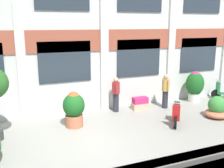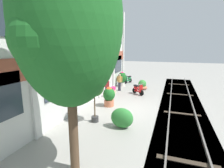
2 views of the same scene
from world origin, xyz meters
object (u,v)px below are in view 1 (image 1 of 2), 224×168
scooter_near_curb (176,113)px  potted_plant_glazed_jar (195,85)px  potted_plant_square_trough (140,103)px  potted_plant_fluted_column (74,108)px  resident_by_doorway (116,93)px  potted_plant_wide_bowl (217,109)px  resident_watching_tracks (166,90)px

scooter_near_curb → potted_plant_glazed_jar: bearing=167.3°
potted_plant_square_trough → scooter_near_curb: size_ratio=0.67×
potted_plant_fluted_column → resident_by_doorway: bearing=25.1°
potted_plant_fluted_column → scooter_near_curb: potted_plant_fluted_column is taller
potted_plant_square_trough → potted_plant_wide_bowl: 3.25m
potted_plant_square_trough → potted_plant_wide_bowl: size_ratio=0.80×
potted_plant_fluted_column → potted_plant_glazed_jar: bearing=8.3°
potted_plant_glazed_jar → scooter_near_curb: (-2.60, -2.14, -0.43)m
potted_plant_fluted_column → resident_by_doorway: resident_by_doorway is taller
resident_watching_tracks → potted_plant_fluted_column: bearing=-169.1°
potted_plant_glazed_jar → potted_plant_square_trough: potted_plant_glazed_jar is taller
potted_plant_wide_bowl → resident_by_doorway: bearing=147.2°
potted_plant_glazed_jar → potted_plant_square_trough: (-3.05, -0.04, -0.60)m
potted_plant_wide_bowl → scooter_near_curb: 1.96m
resident_by_doorway → resident_watching_tracks: size_ratio=0.99×
resident_watching_tracks → scooter_near_curb: bearing=-107.7°
resident_watching_tracks → potted_plant_square_trough: bearing=169.7°
potted_plant_glazed_jar → potted_plant_wide_bowl: bearing=-106.2°
potted_plant_wide_bowl → resident_by_doorway: (-3.56, 2.29, 0.45)m
potted_plant_glazed_jar → potted_plant_wide_bowl: 2.36m
potted_plant_fluted_column → resident_by_doorway: 2.35m
scooter_near_curb → resident_watching_tracks: resident_watching_tracks is taller
resident_watching_tracks → potted_plant_wide_bowl: bearing=-53.4°
potted_plant_glazed_jar → potted_plant_wide_bowl: (-0.64, -2.22, -0.49)m
potted_plant_glazed_jar → resident_by_doorway: bearing=179.0°
potted_plant_fluted_column → scooter_near_curb: (3.73, -1.22, -0.29)m
potted_plant_wide_bowl → scooter_near_curb: size_ratio=0.84×
potted_plant_square_trough → resident_by_doorway: bearing=174.2°
potted_plant_fluted_column → resident_watching_tracks: bearing=7.8°
potted_plant_square_trough → resident_watching_tracks: size_ratio=0.49×
potted_plant_fluted_column → potted_plant_square_trough: bearing=15.0°
potted_plant_fluted_column → potted_plant_glazed_jar: 6.40m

